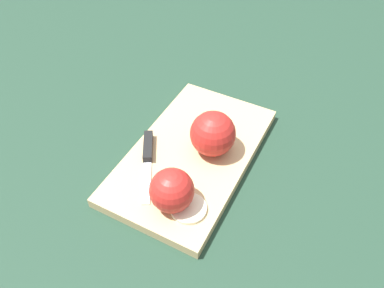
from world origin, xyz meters
name	(u,v)px	position (x,y,z in m)	size (l,w,h in m)	color
ground_plane	(192,158)	(0.00, 0.00, 0.00)	(4.00, 4.00, 0.00)	#1E3828
cutting_board	(192,155)	(0.00, 0.00, 0.01)	(0.40, 0.25, 0.02)	tan
apple_half_left	(213,134)	(-0.02, 0.03, 0.07)	(0.09, 0.09, 0.09)	red
apple_half_right	(172,190)	(0.13, 0.02, 0.06)	(0.08, 0.08, 0.08)	red
knife	(148,152)	(0.04, -0.08, 0.03)	(0.16, 0.09, 0.02)	silver
apple_slice	(188,208)	(0.13, 0.05, 0.02)	(0.06, 0.06, 0.01)	beige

